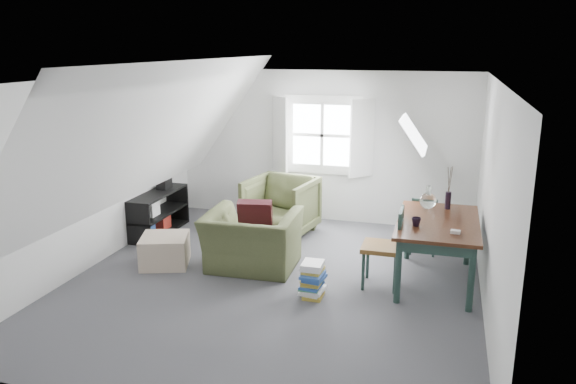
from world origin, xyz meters
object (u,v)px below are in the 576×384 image
(dining_chair_near, at_px, (385,246))
(dining_chair_far, at_px, (424,224))
(armchair_near, at_px, (252,268))
(magazine_stack, at_px, (313,280))
(media_shelf, at_px, (157,215))
(ottoman, at_px, (165,250))
(dining_table, at_px, (438,229))
(armchair_far, at_px, (281,234))

(dining_chair_near, bearing_deg, dining_chair_far, 172.60)
(armchair_near, distance_m, magazine_stack, 1.18)
(media_shelf, distance_m, magazine_stack, 3.30)
(ottoman, bearing_deg, media_shelf, 123.11)
(dining_table, height_order, dining_chair_near, dining_chair_near)
(armchair_far, height_order, dining_table, dining_table)
(dining_chair_far, bearing_deg, dining_chair_near, 87.99)
(dining_table, xyz_separation_m, magazine_stack, (-1.37, -0.83, -0.49))
(armchair_near, xyz_separation_m, armchair_far, (-0.04, 1.44, 0.00))
(armchair_far, bearing_deg, magazine_stack, -53.51)
(magazine_stack, bearing_deg, dining_chair_near, 34.58)
(dining_table, relative_size, magazine_stack, 3.87)
(dining_table, xyz_separation_m, dining_chair_far, (-0.20, 1.00, -0.26))
(armchair_near, distance_m, armchair_far, 1.44)
(armchair_far, xyz_separation_m, dining_chair_far, (2.19, -0.24, 0.44))
(armchair_near, xyz_separation_m, dining_table, (2.35, 0.21, 0.70))
(dining_chair_far, bearing_deg, magazine_stack, 72.42)
(dining_table, bearing_deg, dining_chair_near, -148.75)
(dining_table, relative_size, dining_chair_far, 1.92)
(ottoman, bearing_deg, dining_chair_far, 23.06)
(dining_chair_near, distance_m, magazine_stack, 0.99)
(armchair_near, relative_size, armchair_far, 1.18)
(armchair_near, height_order, media_shelf, media_shelf)
(armchair_far, relative_size, dining_chair_near, 1.00)
(armchair_near, xyz_separation_m, media_shelf, (-1.92, 0.93, 0.30))
(ottoman, bearing_deg, armchair_far, 55.51)
(dining_chair_near, height_order, magazine_stack, dining_chair_near)
(dining_chair_far, distance_m, media_shelf, 4.08)
(ottoman, relative_size, magazine_stack, 1.46)
(ottoman, relative_size, media_shelf, 0.47)
(dining_table, distance_m, media_shelf, 4.35)
(armchair_far, distance_m, ottoman, 2.02)
(magazine_stack, bearing_deg, ottoman, 169.02)
(media_shelf, bearing_deg, magazine_stack, -29.38)
(dining_table, xyz_separation_m, dining_chair_near, (-0.60, -0.30, -0.18))
(armchair_near, xyz_separation_m, ottoman, (-1.17, -0.21, 0.20))
(dining_table, bearing_deg, media_shelf, 174.92)
(dining_chair_far, height_order, magazine_stack, dining_chair_far)
(dining_chair_far, xyz_separation_m, media_shelf, (-4.07, -0.27, -0.14))
(ottoman, distance_m, dining_table, 3.58)
(armchair_far, bearing_deg, dining_chair_far, 4.12)
(media_shelf, bearing_deg, dining_chair_far, 2.74)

